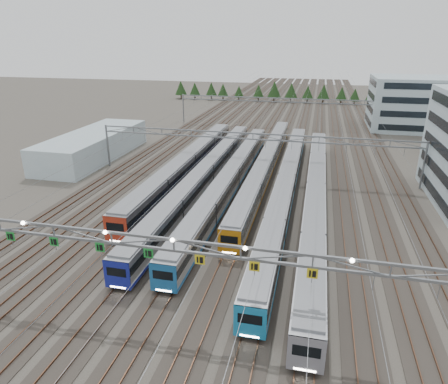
% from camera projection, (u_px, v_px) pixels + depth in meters
% --- Properties ---
extents(ground, '(400.00, 400.00, 0.00)m').
position_uv_depth(ground, '(177.00, 318.00, 35.37)').
color(ground, '#47423A').
rests_on(ground, ground).
extents(track_bed, '(54.00, 260.00, 5.42)m').
position_uv_depth(track_bed, '(283.00, 112.00, 125.66)').
color(track_bed, '#2D2823').
rests_on(track_bed, ground).
extents(train_a, '(3.01, 54.13, 3.92)m').
position_uv_depth(train_a, '(188.00, 164.00, 71.05)').
color(train_a, black).
rests_on(train_a, ground).
extents(train_b, '(2.73, 63.03, 3.55)m').
position_uv_depth(train_b, '(206.00, 174.00, 66.54)').
color(train_b, black).
rests_on(train_b, ground).
extents(train_c, '(2.74, 60.19, 3.56)m').
position_uv_depth(train_c, '(231.00, 178.00, 64.73)').
color(train_c, black).
rests_on(train_c, ground).
extents(train_d, '(2.68, 61.92, 3.49)m').
position_uv_depth(train_d, '(266.00, 163.00, 72.22)').
color(train_d, black).
rests_on(train_d, ground).
extents(train_e, '(2.71, 67.27, 3.53)m').
position_uv_depth(train_e, '(286.00, 184.00, 62.14)').
color(train_e, black).
rests_on(train_e, ground).
extents(train_f, '(2.75, 66.02, 3.59)m').
position_uv_depth(train_f, '(315.00, 193.00, 58.28)').
color(train_f, black).
rests_on(train_f, ground).
extents(gantry_near, '(56.36, 0.61, 8.08)m').
position_uv_depth(gantry_near, '(173.00, 248.00, 32.72)').
color(gantry_near, slate).
rests_on(gantry_near, ground).
extents(gantry_mid, '(56.36, 0.36, 8.00)m').
position_uv_depth(gantry_mid, '(253.00, 141.00, 69.40)').
color(gantry_mid, slate).
rests_on(gantry_mid, ground).
extents(gantry_far, '(56.36, 0.36, 8.00)m').
position_uv_depth(gantry_far, '(279.00, 103.00, 110.28)').
color(gantry_far, slate).
rests_on(gantry_far, ground).
extents(depot_bldg_north, '(22.00, 18.00, 13.73)m').
position_uv_depth(depot_bldg_north, '(413.00, 103.00, 107.06)').
color(depot_bldg_north, '#AAC3CC').
rests_on(depot_bldg_north, ground).
extents(west_shed, '(10.00, 30.00, 5.15)m').
position_uv_depth(west_shed, '(94.00, 145.00, 82.15)').
color(west_shed, '#AAC3CC').
rests_on(west_shed, ground).
extents(treeline, '(106.40, 5.60, 7.02)m').
position_uv_depth(treeline, '(306.00, 92.00, 151.92)').
color(treeline, '#332114').
rests_on(treeline, ground).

